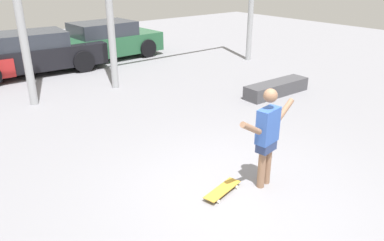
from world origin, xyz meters
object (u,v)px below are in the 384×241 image
Objects in this scene: skateboarder at (267,134)px; parked_car_green at (107,41)px; grind_box at (276,88)px; parked_car_black at (31,53)px; skateboard at (222,190)px.

parked_car_green is at bearing 68.47° from skateboarder.
parked_car_black is at bearing 124.77° from grind_box.
skateboarder is 4.86m from grind_box.
skateboarder reaches higher than parked_car_black.
parked_car_green is (-1.63, 6.93, 0.50)m from grind_box.
parked_car_black is 1.14× the size of parked_car_green.
skateboarder is 0.79× the size of grind_box.
grind_box is 8.01m from parked_car_black.
skateboard is at bearing -149.55° from grind_box.
parked_car_green is at bearing 60.25° from skateboard.
grind_box is (4.53, 2.66, 0.12)m from skateboard.
skateboard is 10.04m from parked_car_green.
parked_car_green is (2.93, 0.36, 0.01)m from parked_car_black.
skateboarder reaches higher than parked_car_green.
skateboard is 0.37× the size of grind_box.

